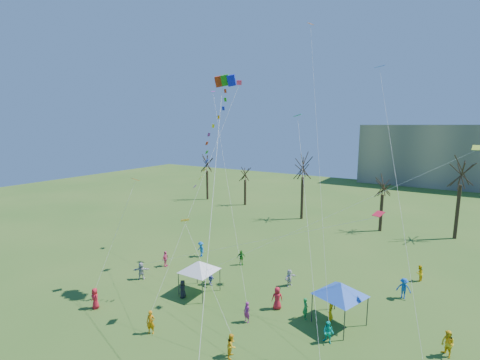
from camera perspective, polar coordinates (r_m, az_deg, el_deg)
The scene contains 6 objects.
bare_tree_row at distance 51.89m, azimuth 26.69°, elevation -0.13°, with size 67.63×8.95×11.33m.
big_box_kite at distance 27.97m, azimuth -4.52°, elevation 6.53°, with size 4.67×7.42×21.59m.
canopy_tent_white at distance 30.80m, azimuth -6.97°, elevation -14.34°, with size 4.03×4.03×3.02m.
canopy_tent_blue at distance 27.28m, azimuth 16.76°, elevation -17.37°, with size 4.15×4.15×3.32m.
festival_crowd at distance 29.27m, azimuth 5.27°, elevation -19.38°, with size 26.80×20.34×1.86m.
small_kites_aloft at distance 28.76m, azimuth 6.61°, elevation 6.59°, with size 26.54×18.49×33.61m.
Camera 1 is at (11.61, -15.11, 14.89)m, focal length 25.00 mm.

